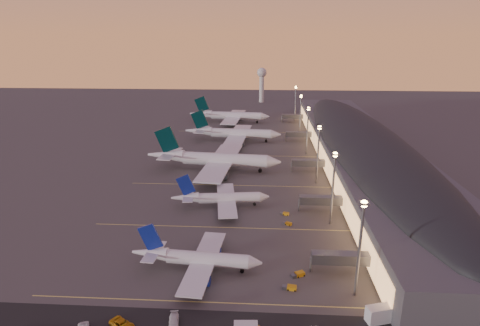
# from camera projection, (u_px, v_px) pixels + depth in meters

# --- Properties ---
(ground) EXTENTS (700.00, 700.00, 0.00)m
(ground) POSITION_uv_depth(u_px,v_px,m) (227.00, 221.00, 140.87)
(ground) COLOR #454240
(airliner_narrow_south) EXTENTS (37.05, 33.19, 13.23)m
(airliner_narrow_south) POSITION_uv_depth(u_px,v_px,m) (196.00, 258.00, 110.96)
(airliner_narrow_south) COLOR silver
(airliner_narrow_south) RESTS_ON ground
(airliner_narrow_north) EXTENTS (37.29, 33.55, 13.32)m
(airliner_narrow_north) POSITION_uv_depth(u_px,v_px,m) (221.00, 198.00, 151.69)
(airliner_narrow_north) COLOR silver
(airliner_narrow_north) RESTS_ON ground
(airliner_wide_near) EXTENTS (65.45, 59.92, 20.93)m
(airliner_wide_near) POSITION_uv_depth(u_px,v_px,m) (213.00, 159.00, 192.25)
(airliner_wide_near) COLOR silver
(airliner_wide_near) RESTS_ON ground
(airliner_wide_mid) EXTENTS (59.24, 54.13, 18.95)m
(airliner_wide_mid) POSITION_uv_depth(u_px,v_px,m) (233.00, 133.00, 244.88)
(airliner_wide_mid) COLOR silver
(airliner_wide_mid) RESTS_ON ground
(airliner_wide_far) EXTENTS (59.86, 54.71, 19.14)m
(airliner_wide_far) POSITION_uv_depth(u_px,v_px,m) (229.00, 116.00, 297.41)
(airliner_wide_far) COLOR silver
(airliner_wide_far) RESTS_ON ground
(terminal_building) EXTENTS (56.35, 255.00, 17.46)m
(terminal_building) POSITION_uv_depth(u_px,v_px,m) (361.00, 145.00, 203.55)
(terminal_building) COLOR #47474C
(terminal_building) RESTS_ON ground
(light_masts) EXTENTS (2.20, 217.20, 25.90)m
(light_masts) POSITION_uv_depth(u_px,v_px,m) (312.00, 131.00, 195.22)
(light_masts) COLOR slate
(light_masts) RESTS_ON ground
(radar_tower) EXTENTS (9.00, 9.00, 32.50)m
(radar_tower) POSITION_uv_depth(u_px,v_px,m) (262.00, 79.00, 380.64)
(radar_tower) COLOR silver
(radar_tower) RESTS_ON ground
(lane_markings) EXTENTS (90.00, 180.36, 0.00)m
(lane_markings) POSITION_uv_depth(u_px,v_px,m) (235.00, 181.00, 178.87)
(lane_markings) COLOR #D8C659
(lane_markings) RESTS_ON ground
(baggage_tug_a) EXTENTS (3.84, 2.02, 1.09)m
(baggage_tug_a) POSITION_uv_depth(u_px,v_px,m) (290.00, 288.00, 102.98)
(baggage_tug_a) COLOR #C2840F
(baggage_tug_a) RESTS_ON ground
(baggage_tug_b) EXTENTS (4.08, 3.10, 1.14)m
(baggage_tug_b) POSITION_uv_depth(u_px,v_px,m) (298.00, 274.00, 108.57)
(baggage_tug_b) COLOR #C2840F
(baggage_tug_b) RESTS_ON ground
(baggage_tug_c) EXTENTS (3.35, 2.69, 0.95)m
(baggage_tug_c) POSITION_uv_depth(u_px,v_px,m) (288.00, 224.00, 137.98)
(baggage_tug_c) COLOR #C2840F
(baggage_tug_c) RESTS_ON ground
(catering_truck_b) EXTENTS (7.33, 4.50, 3.86)m
(catering_truck_b) POSITION_uv_depth(u_px,v_px,m) (381.00, 314.00, 91.27)
(catering_truck_b) COLOR silver
(catering_truck_b) RESTS_ON ground
(baggage_tug_d) EXTENTS (3.39, 2.14, 0.95)m
(baggage_tug_d) POSITION_uv_depth(u_px,v_px,m) (285.00, 214.00, 145.56)
(baggage_tug_d) COLOR #C2840F
(baggage_tug_d) RESTS_ON ground
(service_van_b) EXTENTS (6.96, 5.81, 1.77)m
(service_van_b) POSITION_uv_depth(u_px,v_px,m) (122.00, 324.00, 89.36)
(service_van_b) COLOR #C2840F
(service_van_b) RESTS_ON ground
(service_van_c) EXTENTS (3.15, 5.92, 1.63)m
(service_van_c) POSITION_uv_depth(u_px,v_px,m) (174.00, 321.00, 90.49)
(service_van_c) COLOR silver
(service_van_c) RESTS_ON ground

